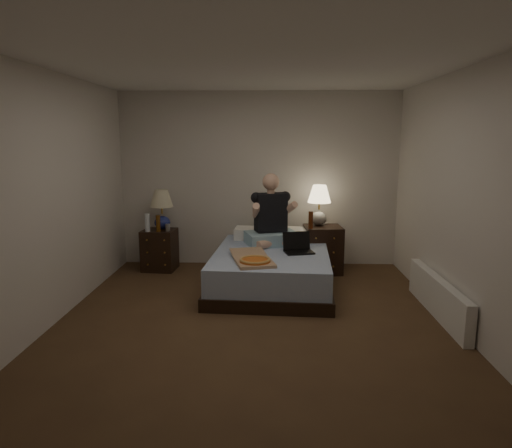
{
  "coord_description": "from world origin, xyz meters",
  "views": [
    {
      "loc": [
        0.16,
        -4.35,
        1.84
      ],
      "look_at": [
        0.0,
        0.9,
        0.85
      ],
      "focal_mm": 32.0,
      "sensor_mm": 36.0,
      "label": 1
    }
  ],
  "objects_px": {
    "nightstand_left": "(160,250)",
    "beer_bottle_left": "(158,223)",
    "nightstand_right": "(323,249)",
    "water_bottle": "(147,223)",
    "lamp_right": "(319,205)",
    "laptop": "(299,243)",
    "soda_can": "(168,227)",
    "radiator": "(438,297)",
    "pizza_box": "(255,261)",
    "person": "(272,209)",
    "bed": "(272,269)",
    "beer_bottle_right": "(311,220)",
    "lamp_left": "(162,210)"
  },
  "relations": [
    {
      "from": "water_bottle",
      "to": "soda_can",
      "type": "bearing_deg",
      "value": 9.23
    },
    {
      "from": "lamp_right",
      "to": "laptop",
      "type": "height_order",
      "value": "lamp_right"
    },
    {
      "from": "pizza_box",
      "to": "person",
      "type": "bearing_deg",
      "value": 65.3
    },
    {
      "from": "lamp_left",
      "to": "soda_can",
      "type": "relative_size",
      "value": 5.6
    },
    {
      "from": "lamp_right",
      "to": "soda_can",
      "type": "relative_size",
      "value": 5.6
    },
    {
      "from": "nightstand_right",
      "to": "water_bottle",
      "type": "xyz_separation_m",
      "value": [
        -2.42,
        -0.08,
        0.38
      ]
    },
    {
      "from": "radiator",
      "to": "lamp_left",
      "type": "bearing_deg",
      "value": 153.29
    },
    {
      "from": "water_bottle",
      "to": "radiator",
      "type": "bearing_deg",
      "value": -23.23
    },
    {
      "from": "laptop",
      "to": "radiator",
      "type": "height_order",
      "value": "laptop"
    },
    {
      "from": "nightstand_left",
      "to": "beer_bottle_left",
      "type": "xyz_separation_m",
      "value": [
        0.02,
        -0.12,
        0.4
      ]
    },
    {
      "from": "lamp_right",
      "to": "soda_can",
      "type": "distance_m",
      "value": 2.12
    },
    {
      "from": "pizza_box",
      "to": "laptop",
      "type": "bearing_deg",
      "value": 31.93
    },
    {
      "from": "laptop",
      "to": "soda_can",
      "type": "bearing_deg",
      "value": 144.51
    },
    {
      "from": "water_bottle",
      "to": "radiator",
      "type": "distance_m",
      "value": 3.78
    },
    {
      "from": "lamp_left",
      "to": "soda_can",
      "type": "height_order",
      "value": "lamp_left"
    },
    {
      "from": "bed",
      "to": "pizza_box",
      "type": "distance_m",
      "value": 0.7
    },
    {
      "from": "water_bottle",
      "to": "laptop",
      "type": "distance_m",
      "value": 2.15
    },
    {
      "from": "lamp_left",
      "to": "laptop",
      "type": "xyz_separation_m",
      "value": [
        1.87,
        -0.85,
        -0.28
      ]
    },
    {
      "from": "lamp_left",
      "to": "water_bottle",
      "type": "distance_m",
      "value": 0.28
    },
    {
      "from": "lamp_left",
      "to": "laptop",
      "type": "bearing_deg",
      "value": -24.47
    },
    {
      "from": "bed",
      "to": "water_bottle",
      "type": "xyz_separation_m",
      "value": [
        -1.7,
        0.6,
        0.47
      ]
    },
    {
      "from": "soda_can",
      "to": "person",
      "type": "xyz_separation_m",
      "value": [
        1.44,
        -0.26,
        0.3
      ]
    },
    {
      "from": "lamp_left",
      "to": "beer_bottle_left",
      "type": "relative_size",
      "value": 2.43
    },
    {
      "from": "beer_bottle_left",
      "to": "beer_bottle_right",
      "type": "distance_m",
      "value": 2.08
    },
    {
      "from": "water_bottle",
      "to": "nightstand_left",
      "type": "bearing_deg",
      "value": 44.76
    },
    {
      "from": "lamp_right",
      "to": "beer_bottle_right",
      "type": "bearing_deg",
      "value": -119.14
    },
    {
      "from": "nightstand_right",
      "to": "water_bottle",
      "type": "relative_size",
      "value": 2.59
    },
    {
      "from": "nightstand_left",
      "to": "beer_bottle_left",
      "type": "distance_m",
      "value": 0.42
    },
    {
      "from": "soda_can",
      "to": "radiator",
      "type": "relative_size",
      "value": 0.06
    },
    {
      "from": "beer_bottle_right",
      "to": "person",
      "type": "bearing_deg",
      "value": -163.6
    },
    {
      "from": "lamp_right",
      "to": "pizza_box",
      "type": "height_order",
      "value": "lamp_right"
    },
    {
      "from": "beer_bottle_right",
      "to": "radiator",
      "type": "height_order",
      "value": "beer_bottle_right"
    },
    {
      "from": "bed",
      "to": "lamp_left",
      "type": "bearing_deg",
      "value": 157.1
    },
    {
      "from": "soda_can",
      "to": "laptop",
      "type": "xyz_separation_m",
      "value": [
        1.77,
        -0.72,
        -0.05
      ]
    },
    {
      "from": "beer_bottle_left",
      "to": "radiator",
      "type": "distance_m",
      "value": 3.65
    },
    {
      "from": "person",
      "to": "soda_can",
      "type": "bearing_deg",
      "value": 152.31
    },
    {
      "from": "nightstand_left",
      "to": "beer_bottle_right",
      "type": "height_order",
      "value": "beer_bottle_right"
    },
    {
      "from": "nightstand_right",
      "to": "water_bottle",
      "type": "distance_m",
      "value": 2.45
    },
    {
      "from": "lamp_right",
      "to": "water_bottle",
      "type": "distance_m",
      "value": 2.38
    },
    {
      "from": "bed",
      "to": "radiator",
      "type": "relative_size",
      "value": 1.16
    },
    {
      "from": "lamp_right",
      "to": "laptop",
      "type": "xyz_separation_m",
      "value": [
        -0.32,
        -0.86,
        -0.35
      ]
    },
    {
      "from": "beer_bottle_left",
      "to": "radiator",
      "type": "bearing_deg",
      "value": -24.27
    },
    {
      "from": "beer_bottle_right",
      "to": "radiator",
      "type": "relative_size",
      "value": 0.14
    },
    {
      "from": "lamp_right",
      "to": "beer_bottle_left",
      "type": "height_order",
      "value": "lamp_right"
    },
    {
      "from": "nightstand_left",
      "to": "water_bottle",
      "type": "xyz_separation_m",
      "value": [
        -0.13,
        -0.12,
        0.41
      ]
    },
    {
      "from": "water_bottle",
      "to": "laptop",
      "type": "relative_size",
      "value": 0.74
    },
    {
      "from": "water_bottle",
      "to": "pizza_box",
      "type": "distance_m",
      "value": 1.96
    },
    {
      "from": "nightstand_left",
      "to": "nightstand_right",
      "type": "distance_m",
      "value": 2.29
    },
    {
      "from": "beer_bottle_left",
      "to": "soda_can",
      "type": "bearing_deg",
      "value": 16.08
    },
    {
      "from": "water_bottle",
      "to": "soda_can",
      "type": "relative_size",
      "value": 2.5
    }
  ]
}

